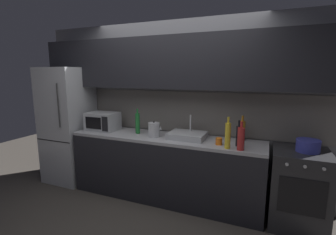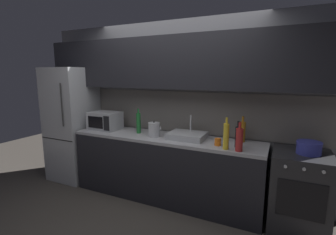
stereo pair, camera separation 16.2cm
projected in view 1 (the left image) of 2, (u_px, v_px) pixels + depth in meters
The scene contains 16 objects.
ground_plane at pixel (132, 234), 2.69m from camera, with size 10.00×10.00×0.00m, color #3D3833.
back_wall at pixel (172, 88), 3.51m from camera, with size 4.42×0.44×2.50m.
counter_run at pixel (164, 167), 3.43m from camera, with size 2.68×0.60×0.90m.
refrigerator at pixel (68, 125), 4.00m from camera, with size 0.68×0.69×1.85m.
oven_range at pixel (298, 189), 2.80m from camera, with size 0.60×0.62×0.90m.
microwave at pixel (103, 121), 3.74m from camera, with size 0.46×0.35×0.27m.
sink_basin at pixel (187, 135), 3.25m from camera, with size 0.48×0.38×0.30m.
kettle at pixel (154, 130), 3.32m from camera, with size 0.19×0.16×0.22m.
wine_bottle_dark at pixel (239, 136), 2.89m from camera, with size 0.06×0.06×0.31m.
wine_bottle_yellow at pixel (228, 135), 2.79m from camera, with size 0.07×0.07×0.37m.
wine_bottle_red at pixel (241, 138), 2.74m from camera, with size 0.08×0.08×0.33m.
wine_bottle_amber at pixel (242, 130), 3.12m from camera, with size 0.08×0.08×0.33m.
wine_bottle_green at pixel (138, 123), 3.51m from camera, with size 0.06×0.06×0.36m.
mug_clear at pixel (153, 129), 3.62m from camera, with size 0.09×0.09×0.09m, color silver.
mug_orange at pixel (219, 141), 2.96m from camera, with size 0.08×0.08×0.09m, color orange.
cooking_pot at pixel (308, 146), 2.69m from camera, with size 0.25×0.25×0.14m.
Camera 1 is at (1.29, -2.09, 1.75)m, focal length 26.05 mm.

